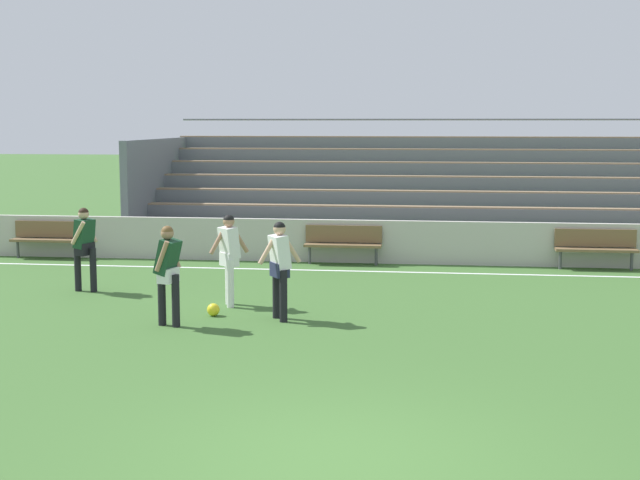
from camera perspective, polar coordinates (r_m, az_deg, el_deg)
The scene contains 12 objects.
ground_plane at distance 9.15m, azimuth 1.15°, elevation -13.67°, with size 160.00×160.00×0.00m, color #3D662D.
field_line_sideline at distance 20.01m, azimuth 4.68°, elevation -2.03°, with size 44.00×0.12×0.01m, color white.
sideline_wall at distance 21.15m, azimuth 4.86°, elevation -0.13°, with size 48.00×0.16×1.01m, color #BCB7AD.
bleacher_stand at distance 24.98m, azimuth 8.23°, elevation 3.23°, with size 16.73×5.98×3.41m.
bench_far_right at distance 21.17m, azimuth 17.09°, elevation -0.32°, with size 1.80×0.40×0.90m.
bench_far_left at distance 22.88m, azimuth -16.81°, elevation 0.25°, with size 1.80×0.40×0.90m.
bench_near_wall_gap at distance 20.98m, azimuth 1.48°, elevation -0.06°, with size 1.80×0.40×0.90m.
player_white_wide_left at distance 15.00m, azimuth -2.57°, elevation -1.39°, with size 0.70×0.47×1.66m.
player_dark_wide_right at distance 14.74m, azimuth -9.61°, elevation -1.69°, with size 0.43×0.53×1.65m.
player_white_deep_cover at distance 16.23m, azimuth -5.78°, elevation -0.75°, with size 0.68×0.47×1.66m.
player_dark_trailing_run at distance 18.12m, azimuth -14.71°, elevation -0.12°, with size 0.46×0.60×1.65m.
soccer_ball at distance 15.55m, azimuth -6.78°, elevation -4.41°, with size 0.22×0.22×0.22m, color yellow.
Camera 1 is at (0.93, -8.48, 3.31)m, focal length 50.46 mm.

